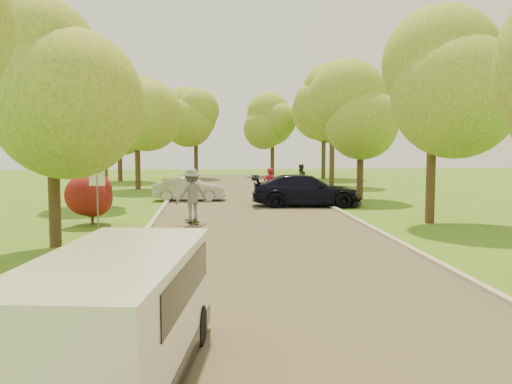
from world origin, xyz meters
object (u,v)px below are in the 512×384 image
object	(u,v)px
dark_sedan	(306,191)
person_striped	(269,185)
minivan	(117,316)
silver_sedan	(189,189)
longboard	(192,221)
person_olive	(300,179)
skateboarder	(192,195)
street_sign	(97,187)

from	to	relation	value
dark_sedan	person_striped	distance (m)	2.34
minivan	dark_sedan	bearing A→B (deg)	81.51
silver_sedan	longboard	distance (m)	8.83
person_striped	person_olive	bearing A→B (deg)	-136.87
minivan	person_striped	size ratio (longest dim) A/B	2.65
skateboarder	person_striped	distance (m)	8.17
minivan	skateboarder	bearing A→B (deg)	95.81
person_striped	dark_sedan	bearing A→B (deg)	112.97
street_sign	minivan	xyz separation A→B (m)	(2.76, -13.19, -0.65)
longboard	person_olive	size ratio (longest dim) A/B	0.59
minivan	longboard	size ratio (longest dim) A/B	4.58
longboard	person_olive	xyz separation A→B (m)	(6.30, 12.78, 0.79)
minivan	street_sign	bearing A→B (deg)	109.74
dark_sedan	person_striped	bearing A→B (deg)	50.27
silver_sedan	person_striped	bearing A→B (deg)	-106.17
minivan	longboard	world-z (taller)	minivan
longboard	person_striped	size ratio (longest dim) A/B	0.58
dark_sedan	longboard	world-z (taller)	dark_sedan
street_sign	dark_sedan	size ratio (longest dim) A/B	0.40
silver_sedan	longboard	bearing A→B (deg)	-173.01
minivan	person_striped	distance (m)	22.37
minivan	silver_sedan	bearing A→B (deg)	97.59
person_striped	skateboarder	bearing A→B (deg)	40.03
minivan	person_olive	distance (m)	28.33
street_sign	minivan	world-z (taller)	street_sign
minivan	longboard	bearing A→B (deg)	95.81
silver_sedan	person_striped	xyz separation A→B (m)	(4.19, -1.57, 0.28)
silver_sedan	person_olive	distance (m)	7.80
person_striped	street_sign	bearing A→B (deg)	28.67
silver_sedan	minivan	bearing A→B (deg)	-175.97
street_sign	minivan	size ratio (longest dim) A/B	0.45
minivan	skateboarder	world-z (taller)	skateboarder
dark_sedan	longboard	size ratio (longest dim) A/B	5.08
minivan	skateboarder	xyz separation A→B (m)	(0.54, 14.71, 0.22)
skateboarder	person_olive	bearing A→B (deg)	-138.98
longboard	skateboarder	distance (m)	1.03
minivan	dark_sedan	size ratio (longest dim) A/B	0.90
street_sign	longboard	xyz separation A→B (m)	(3.30, 1.53, -1.45)
dark_sedan	person_olive	world-z (taller)	person_olive
silver_sedan	person_striped	size ratio (longest dim) A/B	2.10
street_sign	silver_sedan	size ratio (longest dim) A/B	0.56
minivan	person_olive	bearing A→B (deg)	83.94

